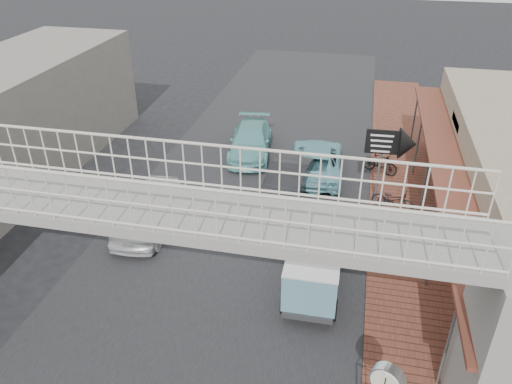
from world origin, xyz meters
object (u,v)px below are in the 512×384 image
at_px(angkot_curb, 317,160).
at_px(angkot_van, 314,262).
at_px(street_clock, 387,384).
at_px(arrow_sign, 405,144).
at_px(dark_sedan, 288,182).
at_px(motorcycle_near, 393,199).
at_px(motorcycle_far, 380,163).
at_px(angkot_far, 251,141).
at_px(white_hatchback, 148,210).

relative_size(angkot_curb, angkot_van, 1.37).
bearing_deg(angkot_curb, street_clock, 97.42).
bearing_deg(arrow_sign, dark_sedan, 179.87).
xyz_separation_m(motorcycle_near, motorcycle_far, (-0.53, 3.12, 0.07)).
distance_m(angkot_curb, motorcycle_near, 4.28).
xyz_separation_m(angkot_curb, motorcycle_far, (2.85, 0.51, -0.08)).
xyz_separation_m(dark_sedan, motorcycle_near, (4.33, -0.18, -0.20)).
bearing_deg(angkot_far, dark_sedan, -64.68).
bearing_deg(arrow_sign, angkot_far, 149.68).
distance_m(street_clock, arrow_sign, 11.28).
height_order(street_clock, arrow_sign, arrow_sign).
bearing_deg(motorcycle_near, motorcycle_far, 24.23).
relative_size(angkot_curb, motorcycle_far, 2.89).
bearing_deg(angkot_curb, arrow_sign, 143.18).
bearing_deg(white_hatchback, arrow_sign, 16.43).
distance_m(angkot_far, arrow_sign, 8.18).
distance_m(white_hatchback, arrow_sign, 10.22).
bearing_deg(angkot_curb, dark_sedan, 64.45).
xyz_separation_m(white_hatchback, angkot_far, (2.38, 7.23, -0.07)).
distance_m(white_hatchback, dark_sedan, 5.92).
bearing_deg(angkot_van, motorcycle_near, 64.08).
relative_size(motorcycle_far, street_clock, 0.60).
relative_size(white_hatchback, angkot_far, 0.94).
height_order(white_hatchback, angkot_far, white_hatchback).
xyz_separation_m(angkot_van, arrow_sign, (2.73, 5.84, 1.70)).
xyz_separation_m(angkot_van, motorcycle_far, (2.05, 8.60, -0.51)).
relative_size(street_clock, arrow_sign, 0.85).
xyz_separation_m(dark_sedan, motorcycle_far, (3.80, 2.94, -0.13)).
relative_size(dark_sedan, angkot_far, 0.95).
xyz_separation_m(angkot_curb, angkot_far, (-3.44, 1.44, -0.01)).
relative_size(angkot_curb, arrow_sign, 1.48).
xyz_separation_m(angkot_far, street_clock, (6.24, -14.94, 1.81)).
height_order(angkot_far, arrow_sign, arrow_sign).
distance_m(white_hatchback, angkot_van, 7.03).
xyz_separation_m(white_hatchback, street_clock, (8.62, -7.71, 1.73)).
height_order(white_hatchback, angkot_van, angkot_van).
relative_size(motorcycle_near, arrow_sign, 0.51).
relative_size(motorcycle_near, motorcycle_far, 0.99).
bearing_deg(motorcycle_far, street_clock, -155.00).
distance_m(angkot_far, motorcycle_near, 7.94).
xyz_separation_m(angkot_far, angkot_van, (4.24, -9.53, 0.44)).
bearing_deg(angkot_curb, motorcycle_far, -174.13).
distance_m(white_hatchback, street_clock, 11.70).
relative_size(angkot_far, street_clock, 1.64).
xyz_separation_m(dark_sedan, angkot_van, (1.75, -5.66, 0.39)).
xyz_separation_m(white_hatchback, motorcycle_far, (8.67, 6.31, -0.14)).
relative_size(motorcycle_near, street_clock, 0.59).
height_order(angkot_far, motorcycle_far, angkot_far).
bearing_deg(motorcycle_near, white_hatchback, 123.59).
height_order(white_hatchback, motorcycle_far, white_hatchback).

